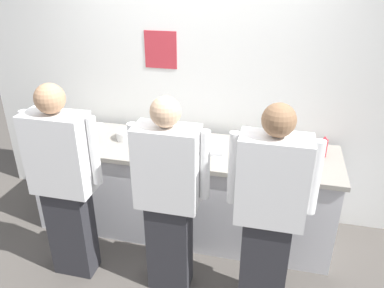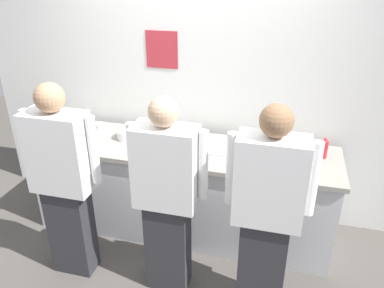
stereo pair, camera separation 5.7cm
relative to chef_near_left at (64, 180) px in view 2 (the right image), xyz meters
name	(u,v)px [view 2 (the right image)]	position (x,y,z in m)	size (l,w,h in m)	color
ground_plane	(171,253)	(0.73, 0.36, -0.86)	(9.00, 9.00, 0.00)	#514C47
wall_back	(195,76)	(0.73, 1.22, 0.53)	(4.30, 0.11, 2.79)	white
prep_counter	(182,189)	(0.73, 0.74, -0.42)	(2.74, 0.72, 0.88)	silver
chef_near_left	(64,180)	(0.00, 0.00, 0.00)	(0.60, 0.24, 1.63)	#2D2D33
chef_center	(167,195)	(0.82, 0.03, -0.02)	(0.59, 0.24, 1.59)	#2D2D33
chef_far_right	(267,211)	(1.54, 0.00, -0.01)	(0.60, 0.24, 1.62)	#2D2D33
plate_stack_front	(128,134)	(0.20, 0.78, 0.06)	(0.20, 0.20, 0.08)	white
mixing_bowl_steel	(270,148)	(1.49, 0.79, 0.08)	(0.30, 0.30, 0.11)	#B7BABF
sheet_tray	(193,146)	(0.83, 0.75, 0.03)	(0.50, 0.33, 0.02)	#B7BABF
squeeze_bottle_primary	(324,148)	(1.93, 0.85, 0.11)	(0.06, 0.06, 0.19)	red
ramekin_red_sauce	(157,137)	(0.46, 0.84, 0.05)	(0.08, 0.08, 0.04)	white
ramekin_orange_sauce	(61,134)	(-0.43, 0.66, 0.04)	(0.09, 0.09, 0.04)	white
ramekin_green_sauce	(101,126)	(-0.16, 0.94, 0.05)	(0.10, 0.10, 0.05)	white
ramekin_yellow_sauce	(304,150)	(1.77, 0.90, 0.04)	(0.09, 0.09, 0.04)	white
deli_cup	(77,121)	(-0.41, 0.94, 0.07)	(0.09, 0.09, 0.10)	white
chefs_knife	(145,149)	(0.43, 0.61, 0.03)	(0.27, 0.03, 0.02)	#B7BABF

